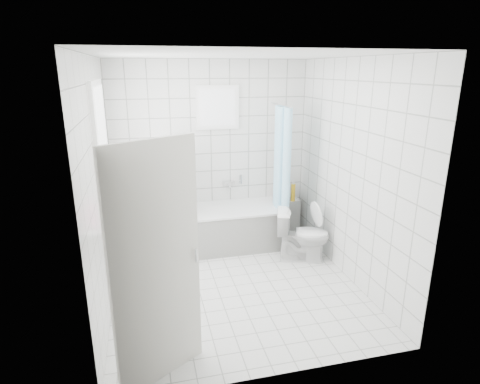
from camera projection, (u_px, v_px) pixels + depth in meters
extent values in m
plane|color=white|center=(235.00, 286.00, 4.76)|extent=(3.00, 3.00, 0.00)
plane|color=white|center=(234.00, 55.00, 4.00)|extent=(3.00, 3.00, 0.00)
cube|color=white|center=(211.00, 153.00, 5.77)|extent=(2.80, 0.02, 2.60)
cube|color=white|center=(280.00, 232.00, 2.99)|extent=(2.80, 0.02, 2.60)
cube|color=white|center=(100.00, 189.00, 4.06)|extent=(0.02, 3.00, 2.60)
cube|color=white|center=(351.00, 173.00, 4.70)|extent=(0.02, 3.00, 2.60)
cube|color=white|center=(104.00, 154.00, 4.26)|extent=(0.01, 0.90, 1.40)
cube|color=white|center=(218.00, 108.00, 5.56)|extent=(0.50, 0.01, 0.50)
cube|color=white|center=(115.00, 219.00, 4.49)|extent=(0.18, 1.02, 0.08)
cube|color=silver|center=(157.00, 268.00, 3.08)|extent=(0.70, 0.46, 2.00)
cube|color=white|center=(227.00, 228.00, 5.76)|extent=(1.60, 0.75, 0.55)
cube|color=white|center=(227.00, 209.00, 5.67)|extent=(1.62, 0.77, 0.03)
cube|color=white|center=(163.00, 202.00, 5.37)|extent=(0.15, 0.85, 1.50)
cube|color=white|center=(285.00, 216.00, 6.22)|extent=(0.40, 0.24, 0.55)
imported|color=white|center=(303.00, 235.00, 5.32)|extent=(0.78, 0.59, 0.70)
cylinder|color=silver|center=(281.00, 105.00, 5.40)|extent=(0.02, 0.80, 0.02)
cube|color=silver|center=(228.00, 183.00, 5.92)|extent=(0.18, 0.06, 0.06)
imported|color=#B35982|center=(116.00, 199.00, 4.73)|extent=(0.12, 0.12, 0.19)
imported|color=#C84E7F|center=(113.00, 212.00, 4.11)|extent=(0.18, 0.18, 0.33)
imported|color=silver|center=(115.00, 198.00, 4.53)|extent=(0.15, 0.15, 0.33)
imported|color=#31D0E0|center=(114.00, 214.00, 4.24)|extent=(0.11, 0.11, 0.18)
cylinder|color=red|center=(281.00, 193.00, 6.12)|extent=(0.06, 0.06, 0.21)
cylinder|color=yellow|center=(293.00, 193.00, 6.03)|extent=(0.06, 0.06, 0.27)
cylinder|color=green|center=(285.00, 193.00, 6.04)|extent=(0.06, 0.06, 0.24)
cylinder|color=#1C36E6|center=(287.00, 191.00, 6.12)|extent=(0.06, 0.06, 0.25)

